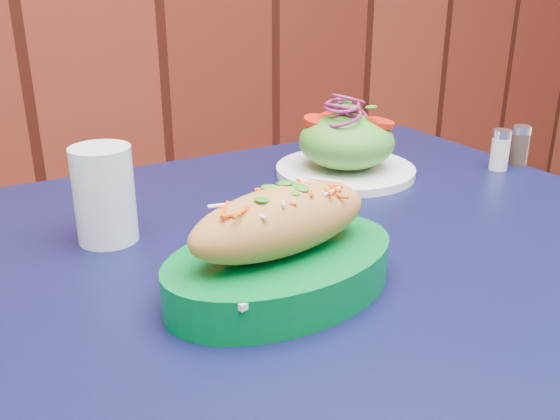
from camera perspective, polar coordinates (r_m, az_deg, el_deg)
cafe_table at (r=0.75m, az=6.86°, el=-9.14°), size 0.83×0.83×0.75m
banh_mi_basket at (r=0.59m, az=0.08°, el=-3.71°), size 0.25×0.18×0.11m
salad_plate at (r=0.92m, az=6.07°, el=5.77°), size 0.21×0.21×0.12m
water_glass at (r=0.72m, az=-15.76°, el=1.36°), size 0.07×0.07×0.11m
salt_shaker at (r=1.00m, az=19.49°, el=5.22°), size 0.03×0.03×0.06m
pepper_shaker at (r=1.04m, az=21.08°, el=5.53°), size 0.03×0.03×0.06m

